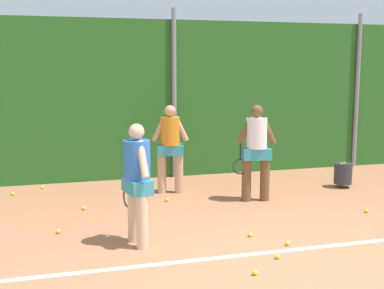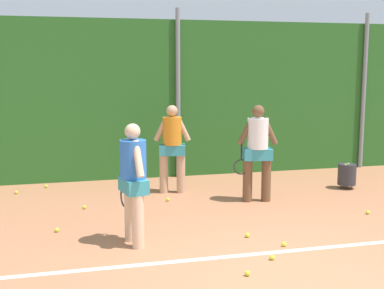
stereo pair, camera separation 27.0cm
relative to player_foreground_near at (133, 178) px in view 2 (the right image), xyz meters
The scene contains 19 objects.
ground_plane 1.80m from the player_foreground_near, ahead, with size 24.24×24.24×0.00m, color #B2704C.
hedge_fence_backdrop 4.61m from the player_foreground_near, 70.23° to the left, with size 15.75×0.25×3.43m, color #286023.
fence_post_center 4.47m from the player_foreground_near, 69.46° to the left, with size 0.10×0.10×3.66m, color gray.
fence_post_right 7.39m from the player_foreground_near, 34.00° to the left, with size 0.10×0.10×3.66m, color gray.
court_baseline_paint 1.96m from the player_foreground_near, 26.89° to the right, with size 11.51×0.10×0.01m, color white.
player_foreground_near is the anchor object (origin of this frame).
player_midcourt 3.01m from the player_foreground_near, 34.99° to the left, with size 0.81×0.38×1.76m.
player_backcourt_far 2.94m from the player_foreground_near, 67.77° to the left, with size 0.71×0.39×1.71m.
ball_hopper 5.13m from the player_foreground_near, 25.68° to the left, with size 0.36×0.36×0.51m.
tennis_ball_0 2.24m from the player_foreground_near, 107.06° to the left, with size 0.07×0.07×0.07m, color #CCDB33.
tennis_ball_1 1.60m from the player_foreground_near, 143.09° to the left, with size 0.07×0.07×0.07m, color #CCDB33.
tennis_ball_3 2.03m from the player_foreground_near, 51.03° to the right, with size 0.07×0.07×0.07m, color #CCDB33.
tennis_ball_4 1.86m from the player_foreground_near, ahead, with size 0.07×0.07×0.07m, color #CCDB33.
tennis_ball_5 3.92m from the player_foreground_near, 118.73° to the left, with size 0.07×0.07×0.07m, color #CCDB33.
tennis_ball_6 2.46m from the player_foreground_near, 66.95° to the left, with size 0.07×0.07×0.07m, color #CCDB33.
tennis_ball_7 4.04m from the player_foreground_near, 109.09° to the left, with size 0.07×0.07×0.07m, color #CCDB33.
tennis_ball_10 2.12m from the player_foreground_near, 32.06° to the right, with size 0.07×0.07×0.07m, color #CCDB33.
tennis_ball_11 4.10m from the player_foreground_near, ahead, with size 0.07×0.07×0.07m, color #CCDB33.
tennis_ball_12 2.25m from the player_foreground_near, 16.91° to the right, with size 0.07×0.07×0.07m, color #CCDB33.
Camera 2 is at (-2.41, -4.97, 2.44)m, focal length 47.85 mm.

